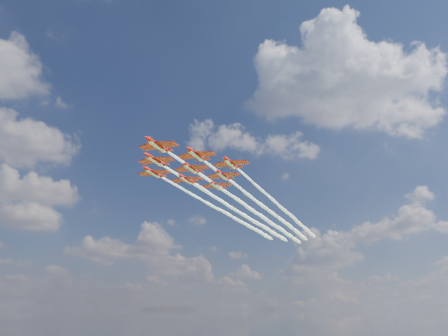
{
  "coord_description": "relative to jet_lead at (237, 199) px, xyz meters",
  "views": [
    {
      "loc": [
        -70.43,
        -109.38,
        44.2
      ],
      "look_at": [
        3.38,
        -1.12,
        86.85
      ],
      "focal_mm": 35.0,
      "sensor_mm": 36.0,
      "label": 1
    }
  ],
  "objects": [
    {
      "name": "jet_row3_port",
      "position": [
        24.63,
        1.2,
        0.0
      ],
      "size": [
        112.13,
        79.57,
        3.04
      ],
      "rotation": [
        0.0,
        0.0,
        0.61
      ],
      "color": "red"
    },
    {
      "name": "jet_row4_port",
      "position": [
        29.43,
        12.55,
        0.0
      ],
      "size": [
        112.13,
        79.57,
        3.04
      ],
      "rotation": [
        0.0,
        0.0,
        0.61
      ],
      "color": "red"
    },
    {
      "name": "jet_row4_starb",
      "position": [
        21.92,
        23.31,
        0.0
      ],
      "size": [
        112.13,
        79.57,
        3.04
      ],
      "rotation": [
        0.0,
        0.0,
        0.61
      ],
      "color": "red"
    },
    {
      "name": "jet_row3_centre",
      "position": [
        17.11,
        11.95,
        0.0
      ],
      "size": [
        112.13,
        79.57,
        3.04
      ],
      "rotation": [
        0.0,
        0.0,
        0.61
      ],
      "color": "red"
    },
    {
      "name": "jet_lead",
      "position": [
        0.0,
        0.0,
        0.0
      ],
      "size": [
        112.13,
        79.57,
        3.04
      ],
      "rotation": [
        0.0,
        0.0,
        0.61
      ],
      "color": "red"
    },
    {
      "name": "jet_row2_starb",
      "position": [
        4.8,
        11.35,
        0.0
      ],
      "size": [
        112.13,
        79.57,
        3.04
      ],
      "rotation": [
        0.0,
        0.0,
        0.61
      ],
      "color": "red"
    },
    {
      "name": "jet_row3_starb",
      "position": [
        9.6,
        22.71,
        0.0
      ],
      "size": [
        112.13,
        79.57,
        3.04
      ],
      "rotation": [
        0.0,
        0.0,
        0.61
      ],
      "color": "red"
    },
    {
      "name": "jet_tail",
      "position": [
        34.23,
        23.9,
        0.0
      ],
      "size": [
        112.13,
        79.57,
        3.04
      ],
      "rotation": [
        0.0,
        0.0,
        0.61
      ],
      "color": "red"
    },
    {
      "name": "jet_row2_port",
      "position": [
        12.31,
        0.6,
        0.0
      ],
      "size": [
        112.13,
        79.57,
        3.04
      ],
      "rotation": [
        0.0,
        0.0,
        0.61
      ],
      "color": "red"
    }
  ]
}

